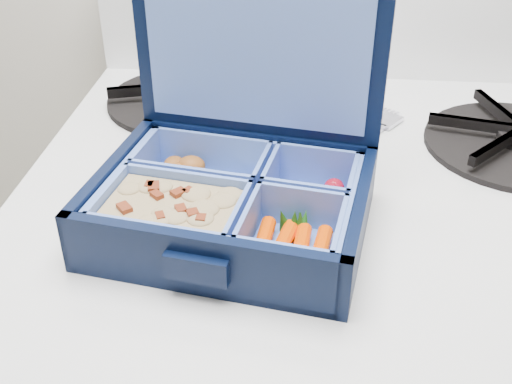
# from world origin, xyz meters

# --- Properties ---
(bento_box) EXTENTS (0.24, 0.20, 0.05)m
(bento_box) POSITION_xyz_m (0.36, 1.59, 0.88)
(bento_box) COLOR black
(bento_box) RESTS_ON stove
(burner_grate_rear) EXTENTS (0.23, 0.23, 0.02)m
(burner_grate_rear) POSITION_xyz_m (0.28, 1.83, 0.86)
(burner_grate_rear) COLOR black
(burner_grate_rear) RESTS_ON stove
(fork) EXTENTS (0.13, 0.17, 0.01)m
(fork) POSITION_xyz_m (0.45, 1.72, 0.86)
(fork) COLOR silver
(fork) RESTS_ON stove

